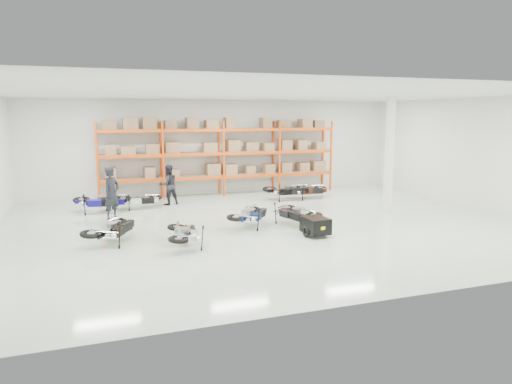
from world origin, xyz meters
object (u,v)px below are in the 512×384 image
object	(u,v)px
moto_black_far_left	(112,225)
moto_back_c	(288,187)
moto_back_d	(308,187)
person_back	(168,185)
moto_back_a	(101,198)
person_left	(112,193)
moto_blue_centre	(250,211)
trailer	(315,225)
moto_back_b	(140,197)
moto_silver_left	(185,230)
moto_touring_right	(295,210)

from	to	relation	value
moto_black_far_left	moto_back_c	xyz separation A→B (m)	(7.69, 4.85, 0.01)
moto_back_d	person_back	xyz separation A→B (m)	(-6.26, 0.64, 0.34)
moto_back_a	person_left	xyz separation A→B (m)	(0.38, -1.46, 0.39)
moto_back_c	person_back	size ratio (longest dim) A/B	1.11
moto_blue_centre	moto_back_c	bearing A→B (deg)	-85.80
trailer	moto_back_b	xyz separation A→B (m)	(-4.90, 6.24, 0.13)
moto_silver_left	moto_back_a	size ratio (longest dim) A/B	0.88
moto_back_a	moto_back_d	size ratio (longest dim) A/B	1.13
moto_back_b	moto_back_c	xyz separation A→B (m)	(6.49, -0.15, 0.10)
moto_silver_left	moto_back_b	bearing A→B (deg)	-75.77
moto_silver_left	trailer	distance (m)	4.12
moto_back_d	person_left	xyz separation A→B (m)	(-8.61, -1.56, 0.45)
moto_back_a	person_left	distance (m)	1.55
moto_back_d	person_back	bearing A→B (deg)	85.69
moto_back_b	moto_back_c	bearing A→B (deg)	-89.09
moto_back_a	person_back	world-z (taller)	person_back
person_back	person_left	bearing A→B (deg)	27.86
trailer	person_left	xyz separation A→B (m)	(-6.00, 4.53, 0.62)
trailer	person_left	bearing A→B (deg)	136.74
moto_back_b	person_back	xyz separation A→B (m)	(1.25, 0.48, 0.38)
moto_silver_left	person_back	xyz separation A→B (m)	(0.47, 6.59, 0.34)
moto_touring_right	moto_back_d	world-z (taller)	moto_touring_right
trailer	person_back	distance (m)	7.67
moto_silver_left	moto_black_far_left	size ratio (longest dim) A/B	0.91
moto_blue_centre	moto_back_b	size ratio (longest dim) A/B	1.14
moto_blue_centre	moto_silver_left	size ratio (longest dim) A/B	1.05
moto_black_far_left	person_left	size ratio (longest dim) A/B	0.95
moto_black_far_left	moto_back_c	size ratio (longest dim) A/B	0.97
moto_black_far_left	moto_back_d	distance (m)	9.97
trailer	moto_back_c	bearing A→B (deg)	69.11
trailer	moto_blue_centre	bearing A→B (deg)	123.61
moto_black_far_left	person_back	xyz separation A→B (m)	(2.45, 5.48, 0.29)
moto_blue_centre	moto_touring_right	xyz separation A→B (m)	(1.55, -0.26, 0.00)
moto_touring_right	moto_back_d	size ratio (longest dim) A/B	1.05
moto_blue_centre	person_back	size ratio (longest dim) A/B	1.04
moto_back_a	moto_back_d	distance (m)	9.00
moto_silver_left	moto_black_far_left	world-z (taller)	moto_black_far_left
person_back	moto_back_b	bearing A→B (deg)	5.97
moto_touring_right	trailer	size ratio (longest dim) A/B	1.23
person_left	trailer	bearing A→B (deg)	-84.68
moto_back_b	person_left	size ratio (longest dim) A/B	0.80
moto_touring_right	moto_back_b	bearing A→B (deg)	122.40
moto_black_far_left	person_back	bearing A→B (deg)	-84.18
trailer	moto_back_b	distance (m)	7.94
moto_silver_left	moto_back_c	distance (m)	8.25
moto_blue_centre	moto_back_b	xyz separation A→B (m)	(-3.34, 4.38, -0.07)
moto_blue_centre	moto_back_a	bearing A→B (deg)	0.38
moto_blue_centre	moto_back_c	distance (m)	5.27
moto_back_a	moto_back_d	xyz separation A→B (m)	(9.00, 0.10, -0.07)
trailer	moto_back_b	size ratio (longest dim) A/B	0.93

